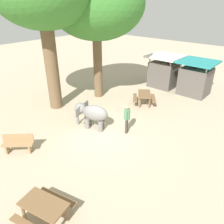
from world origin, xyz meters
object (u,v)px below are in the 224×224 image
at_px(market_stall_teal, 195,80).
at_px(picnic_table_near, 144,96).
at_px(wooden_bench, 18,143).
at_px(shade_tree_main, 96,4).
at_px(market_stall_white, 164,73).
at_px(picnic_table_far, 44,208).
at_px(elephant, 92,113).
at_px(person_handler, 127,117).

bearing_deg(market_stall_teal, picnic_table_near, -114.78).
bearing_deg(wooden_bench, picnic_table_near, -144.07).
relative_size(shade_tree_main, market_stall_white, 3.33).
bearing_deg(picnic_table_far, picnic_table_near, 91.68).
height_order(shade_tree_main, picnic_table_far, shade_tree_main).
distance_m(elephant, market_stall_white, 8.45).
height_order(picnic_table_far, market_stall_teal, market_stall_teal).
xyz_separation_m(wooden_bench, picnic_table_near, (1.51, 8.28, 0.12)).
bearing_deg(picnic_table_near, picnic_table_far, -21.04).
bearing_deg(picnic_table_far, market_stall_white, 90.56).
bearing_deg(picnic_table_far, market_stall_teal, 79.83).
bearing_deg(market_stall_teal, person_handler, -94.00).
height_order(wooden_bench, picnic_table_far, wooden_bench).
height_order(picnic_table_far, market_stall_white, market_stall_white).
bearing_deg(wooden_bench, picnic_table_far, 118.52).
relative_size(elephant, market_stall_teal, 0.79).
relative_size(picnic_table_near, market_stall_teal, 0.83).
xyz_separation_m(shade_tree_main, market_stall_teal, (5.18, 4.93, -5.00)).
bearing_deg(shade_tree_main, picnic_table_far, -55.43).
xyz_separation_m(elephant, picnic_table_far, (3.04, -5.09, -0.30)).
xyz_separation_m(wooden_bench, market_stall_teal, (3.34, 12.23, 0.67)).
xyz_separation_m(picnic_table_near, market_stall_white, (-0.78, 3.95, 0.55)).
height_order(wooden_bench, market_stall_white, market_stall_white).
bearing_deg(shade_tree_main, person_handler, -29.84).
height_order(market_stall_white, market_stall_teal, same).
relative_size(picnic_table_near, picnic_table_far, 1.16).
relative_size(wooden_bench, market_stall_teal, 0.51).
bearing_deg(wooden_bench, market_stall_teal, -148.97).
xyz_separation_m(person_handler, shade_tree_main, (-4.65, 2.67, 5.19)).
distance_m(picnic_table_far, market_stall_teal, 13.57).
distance_m(shade_tree_main, wooden_bench, 9.42).
bearing_deg(wooden_bench, shade_tree_main, -119.50).
relative_size(picnic_table_near, market_stall_white, 0.83).
xyz_separation_m(elephant, picnic_table_near, (0.47, 4.49, -0.30)).
height_order(person_handler, market_stall_teal, market_stall_teal).
relative_size(shade_tree_main, picnic_table_near, 4.03).
bearing_deg(shade_tree_main, wooden_bench, -75.79).
bearing_deg(market_stall_teal, wooden_bench, -105.26).
bearing_deg(picnic_table_near, person_handler, -16.53).
height_order(person_handler, shade_tree_main, shade_tree_main).
relative_size(person_handler, market_stall_white, 0.64).
height_order(person_handler, picnic_table_near, person_handler).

